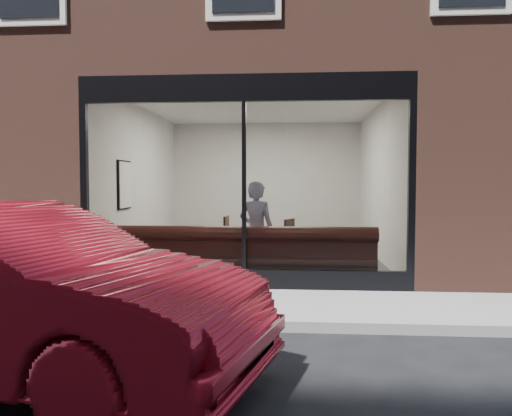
# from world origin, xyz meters

# --- Properties ---
(ground) EXTENTS (120.00, 120.00, 0.00)m
(ground) POSITION_xyz_m (0.00, 0.00, 0.00)
(ground) COLOR black
(ground) RESTS_ON ground
(sidewalk_near) EXTENTS (40.00, 2.00, 0.01)m
(sidewalk_near) POSITION_xyz_m (0.00, 1.00, 0.01)
(sidewalk_near) COLOR gray
(sidewalk_near) RESTS_ON ground
(kerb_near) EXTENTS (40.00, 0.10, 0.12)m
(kerb_near) POSITION_xyz_m (0.00, -0.05, 0.06)
(kerb_near) COLOR gray
(kerb_near) RESTS_ON ground
(host_building_pier_left) EXTENTS (2.50, 12.00, 3.20)m
(host_building_pier_left) POSITION_xyz_m (-3.75, 8.00, 1.60)
(host_building_pier_left) COLOR brown
(host_building_pier_left) RESTS_ON ground
(host_building_pier_right) EXTENTS (2.50, 12.00, 3.20)m
(host_building_pier_right) POSITION_xyz_m (3.75, 8.00, 1.60)
(host_building_pier_right) COLOR brown
(host_building_pier_right) RESTS_ON ground
(host_building_backfill) EXTENTS (5.00, 6.00, 3.20)m
(host_building_backfill) POSITION_xyz_m (0.00, 11.00, 1.60)
(host_building_backfill) COLOR brown
(host_building_backfill) RESTS_ON ground
(cafe_floor) EXTENTS (6.00, 6.00, 0.00)m
(cafe_floor) POSITION_xyz_m (0.00, 5.00, 0.02)
(cafe_floor) COLOR #2D2D30
(cafe_floor) RESTS_ON ground
(cafe_ceiling) EXTENTS (6.00, 6.00, 0.00)m
(cafe_ceiling) POSITION_xyz_m (0.00, 5.00, 3.19)
(cafe_ceiling) COLOR white
(cafe_ceiling) RESTS_ON host_building_upper
(cafe_wall_back) EXTENTS (5.00, 0.00, 5.00)m
(cafe_wall_back) POSITION_xyz_m (0.00, 7.99, 1.60)
(cafe_wall_back) COLOR silver
(cafe_wall_back) RESTS_ON ground
(cafe_wall_left) EXTENTS (0.00, 6.00, 6.00)m
(cafe_wall_left) POSITION_xyz_m (-2.49, 5.00, 1.60)
(cafe_wall_left) COLOR silver
(cafe_wall_left) RESTS_ON ground
(cafe_wall_right) EXTENTS (0.00, 6.00, 6.00)m
(cafe_wall_right) POSITION_xyz_m (2.49, 5.00, 1.60)
(cafe_wall_right) COLOR silver
(cafe_wall_right) RESTS_ON ground
(storefront_kick) EXTENTS (5.00, 0.10, 0.30)m
(storefront_kick) POSITION_xyz_m (0.00, 2.05, 0.15)
(storefront_kick) COLOR black
(storefront_kick) RESTS_ON ground
(storefront_header) EXTENTS (5.00, 0.10, 0.40)m
(storefront_header) POSITION_xyz_m (0.00, 2.05, 3.00)
(storefront_header) COLOR black
(storefront_header) RESTS_ON host_building_upper
(storefront_mullion) EXTENTS (0.06, 0.10, 2.50)m
(storefront_mullion) POSITION_xyz_m (0.00, 2.05, 1.55)
(storefront_mullion) COLOR black
(storefront_mullion) RESTS_ON storefront_kick
(storefront_glass) EXTENTS (4.80, 0.00, 4.80)m
(storefront_glass) POSITION_xyz_m (0.00, 2.02, 1.55)
(storefront_glass) COLOR white
(storefront_glass) RESTS_ON storefront_kick
(banquette) EXTENTS (4.00, 0.55, 0.45)m
(banquette) POSITION_xyz_m (0.00, 2.45, 0.23)
(banquette) COLOR #341613
(banquette) RESTS_ON cafe_floor
(person) EXTENTS (0.69, 0.56, 1.63)m
(person) POSITION_xyz_m (0.14, 2.65, 0.82)
(person) COLOR #AAB7DD
(person) RESTS_ON cafe_floor
(cafe_table_left) EXTENTS (0.77, 0.77, 0.04)m
(cafe_table_left) POSITION_xyz_m (-0.48, 3.00, 0.74)
(cafe_table_left) COLOR #321F13
(cafe_table_left) RESTS_ON cafe_floor
(cafe_table_right) EXTENTS (0.92, 0.92, 0.04)m
(cafe_table_right) POSITION_xyz_m (0.99, 3.29, 0.74)
(cafe_table_right) COLOR #321F13
(cafe_table_right) RESTS_ON cafe_floor
(cafe_chair_left) EXTENTS (0.46, 0.46, 0.04)m
(cafe_chair_left) POSITION_xyz_m (-0.76, 4.31, 0.24)
(cafe_chair_left) COLOR #321F13
(cafe_chair_left) RESTS_ON cafe_floor
(cafe_chair_right) EXTENTS (0.50, 0.50, 0.04)m
(cafe_chair_right) POSITION_xyz_m (0.49, 3.69, 0.24)
(cafe_chair_right) COLOR #321F13
(cafe_chair_right) RESTS_ON cafe_floor
(wall_poster) EXTENTS (0.02, 0.65, 0.86)m
(wall_poster) POSITION_xyz_m (-2.45, 3.90, 1.56)
(wall_poster) COLOR white
(wall_poster) RESTS_ON cafe_wall_left
(parked_car) EXTENTS (4.59, 2.52, 1.43)m
(parked_car) POSITION_xyz_m (-1.62, -1.49, 0.72)
(parked_car) COLOR #A31221
(parked_car) RESTS_ON ground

